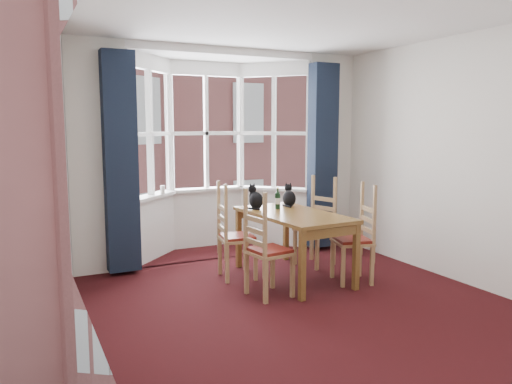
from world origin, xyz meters
TOP-DOWN VIEW (x-y plane):
  - floor at (0.00, 0.00)m, footprint 4.50×4.50m
  - ceiling at (0.00, 0.00)m, footprint 4.50×4.50m
  - wall_left at (-2.00, 0.00)m, footprint 0.00×4.50m
  - wall_right at (2.00, 0.00)m, footprint 0.00×4.50m
  - wall_back_pier_left at (-1.65, 2.25)m, footprint 0.70×0.12m
  - wall_back_pier_right at (1.65, 2.25)m, footprint 0.70×0.12m
  - bay_window at (0.00, 2.75)m, footprint 2.76×0.94m
  - curtain_left at (-1.42, 2.07)m, footprint 0.38×0.22m
  - curtain_right at (1.42, 2.07)m, footprint 0.38×0.22m
  - dining_table at (0.35, 1.04)m, footprint 0.90×1.56m
  - chair_left_near at (-0.29, 0.59)m, footprint 0.45×0.47m
  - chair_left_far at (-0.33, 1.35)m, footprint 0.46×0.48m
  - chair_right_near at (0.97, 0.59)m, footprint 0.50×0.51m
  - chair_right_far at (0.96, 1.43)m, footprint 0.51×0.53m
  - cat_left at (0.08, 1.50)m, footprint 0.21×0.26m
  - cat_right at (0.54, 1.49)m, footprint 0.21×0.25m
  - wine_bottle at (0.31, 1.36)m, footprint 0.07×0.07m
  - candle_tall at (-0.78, 2.60)m, footprint 0.06×0.06m
  - street at (0.00, 32.25)m, footprint 80.00×80.00m
  - tenement_building at (0.00, 14.01)m, footprint 18.40×7.80m

SIDE VIEW (x-z plane):
  - street at x=0.00m, z-range -6.00..-6.00m
  - floor at x=0.00m, z-range 0.00..0.00m
  - chair_left_near at x=-0.29m, z-range 0.01..0.93m
  - chair_left_far at x=-0.33m, z-range 0.01..0.93m
  - chair_right_near at x=0.97m, z-range 0.01..0.93m
  - chair_right_far at x=0.96m, z-range 0.01..0.93m
  - dining_table at x=0.35m, z-range 0.30..1.08m
  - cat_right at x=0.54m, z-range 0.74..1.04m
  - wine_bottle at x=0.31m, z-range 0.76..1.03m
  - cat_left at x=0.08m, z-range 0.74..1.06m
  - candle_tall at x=-0.78m, z-range 0.87..0.99m
  - curtain_left at x=-1.42m, z-range 0.05..2.65m
  - curtain_right at x=1.42m, z-range 0.05..2.65m
  - wall_left at x=-2.00m, z-range -0.85..3.65m
  - wall_right at x=2.00m, z-range -0.85..3.65m
  - wall_back_pier_left at x=-1.65m, z-range 0.00..2.80m
  - wall_back_pier_right at x=1.65m, z-range 0.00..2.80m
  - bay_window at x=0.00m, z-range 0.00..2.80m
  - tenement_building at x=0.00m, z-range -6.00..9.20m
  - ceiling at x=0.00m, z-range 2.80..2.80m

